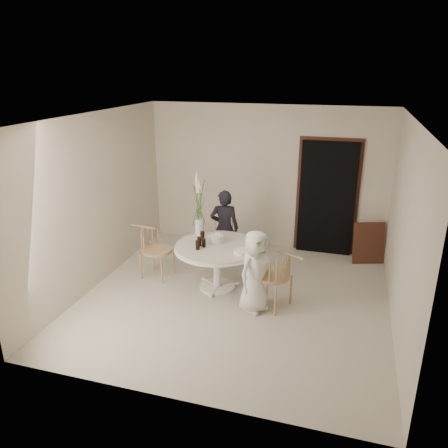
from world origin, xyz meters
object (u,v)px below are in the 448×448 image
(boy, at_px, (255,272))
(flower_vase, at_px, (199,207))
(chair_far, at_px, (226,229))
(birthday_cake, at_px, (216,239))
(chair_left, at_px, (150,244))
(girl, at_px, (224,228))
(table, at_px, (217,252))
(chair_right, at_px, (280,272))

(boy, distance_m, flower_vase, 1.53)
(chair_far, height_order, birthday_cake, birthday_cake)
(chair_left, distance_m, boy, 2.01)
(chair_left, xyz_separation_m, flower_vase, (0.79, 0.24, 0.64))
(flower_vase, bearing_deg, chair_far, 77.55)
(chair_far, relative_size, birthday_cake, 3.40)
(chair_left, relative_size, boy, 0.71)
(girl, bearing_deg, chair_far, -88.01)
(table, bearing_deg, girl, 99.05)
(chair_right, distance_m, flower_vase, 1.73)
(girl, height_order, birthday_cake, girl)
(chair_far, xyz_separation_m, birthday_cake, (0.16, -1.12, 0.26))
(table, bearing_deg, chair_left, 174.03)
(chair_right, height_order, boy, boy)
(chair_far, bearing_deg, chair_right, -42.07)
(table, height_order, boy, boy)
(flower_vase, bearing_deg, birthday_cake, -33.52)
(chair_right, height_order, chair_left, chair_right)
(chair_far, distance_m, boy, 1.97)
(chair_far, height_order, chair_right, chair_right)
(chair_far, relative_size, chair_left, 0.93)
(chair_far, xyz_separation_m, boy, (0.93, -1.73, 0.08))
(chair_left, xyz_separation_m, boy, (1.92, -0.61, 0.05))
(girl, bearing_deg, table, 88.88)
(table, relative_size, girl, 0.97)
(table, bearing_deg, birthday_cake, 114.54)
(birthday_cake, relative_size, flower_vase, 0.22)
(boy, bearing_deg, chair_right, -37.25)
(chair_right, xyz_separation_m, boy, (-0.32, -0.14, 0.02))
(chair_far, bearing_deg, boy, -51.98)
(table, relative_size, birthday_cake, 5.56)
(girl, bearing_deg, chair_left, 24.72)
(chair_left, relative_size, birthday_cake, 3.63)
(table, xyz_separation_m, chair_left, (-1.20, 0.13, -0.05))
(chair_far, bearing_deg, flower_vase, -92.80)
(flower_vase, bearing_deg, chair_right, -25.93)
(chair_far, height_order, boy, boy)
(girl, height_order, boy, girl)
(birthday_cake, bearing_deg, boy, -38.21)
(chair_far, bearing_deg, birthday_cake, -72.06)
(chair_right, bearing_deg, boy, -43.67)
(chair_far, distance_m, chair_left, 1.49)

